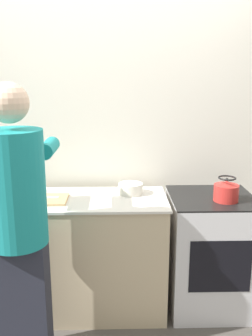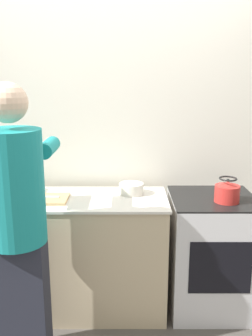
{
  "view_description": "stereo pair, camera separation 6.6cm",
  "coord_description": "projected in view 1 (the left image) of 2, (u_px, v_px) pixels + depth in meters",
  "views": [
    {
      "loc": [
        0.03,
        -2.35,
        1.79
      ],
      "look_at": [
        0.1,
        0.19,
        1.16
      ],
      "focal_mm": 40.0,
      "sensor_mm": 36.0,
      "label": 1
    },
    {
      "loc": [
        0.1,
        -2.35,
        1.79
      ],
      "look_at": [
        0.1,
        0.19,
        1.16
      ],
      "focal_mm": 40.0,
      "sensor_mm": 36.0,
      "label": 2
    }
  ],
  "objects": [
    {
      "name": "oven",
      "position": [
        209.0,
        252.0,
        2.92
      ],
      "size": [
        0.63,
        0.62,
        0.9
      ],
      "color": "silver",
      "rests_on": "ground_plane"
    },
    {
      "name": "person",
      "position": [
        18.0,
        220.0,
        2.22
      ],
      "size": [
        0.4,
        0.64,
        1.76
      ],
      "color": "#252735",
      "rests_on": "ground_plane"
    },
    {
      "name": "counter",
      "position": [
        68.0,
        255.0,
        2.86
      ],
      "size": [
        1.49,
        0.58,
        0.91
      ],
      "color": "#C6B28E",
      "rests_on": "ground_plane"
    },
    {
      "name": "wall_back",
      "position": [
        112.0,
        137.0,
        3.06
      ],
      "size": [
        8.0,
        0.05,
        2.6
      ],
      "color": "silver",
      "rests_on": "ground_plane"
    },
    {
      "name": "ground_plane",
      "position": [
        113.0,
        329.0,
        2.71
      ],
      "size": [
        12.0,
        12.0,
        0.0
      ],
      "primitive_type": "plane",
      "color": "#4C4742"
    },
    {
      "name": "bowl_prep",
      "position": [
        131.0,
        189.0,
        2.85
      ],
      "size": [
        0.19,
        0.19,
        0.08
      ],
      "color": "silver",
      "rests_on": "counter"
    },
    {
      "name": "kettle",
      "position": [
        226.0,
        191.0,
        2.7
      ],
      "size": [
        0.18,
        0.18,
        0.18
      ],
      "color": "red",
      "rests_on": "oven"
    },
    {
      "name": "canister_jar",
      "position": [
        11.0,
        183.0,
        2.85
      ],
      "size": [
        0.15,
        0.15,
        0.17
      ],
      "color": "tan",
      "rests_on": "counter"
    },
    {
      "name": "cutting_board",
      "position": [
        42.0,
        200.0,
        2.7
      ],
      "size": [
        0.36,
        0.25,
        0.02
      ],
      "color": "tan",
      "rests_on": "counter"
    },
    {
      "name": "knife",
      "position": [
        42.0,
        198.0,
        2.7
      ],
      "size": [
        0.23,
        0.04,
        0.01
      ],
      "rotation": [
        0.0,
        0.0,
        0.03
      ],
      "color": "silver",
      "rests_on": "cutting_board"
    }
  ]
}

